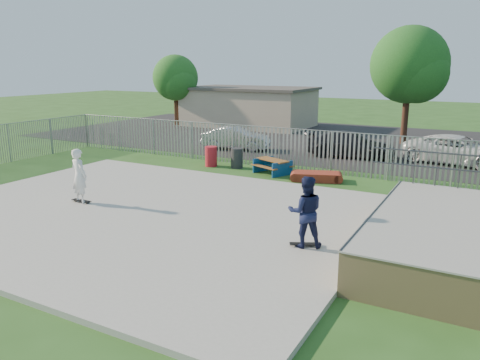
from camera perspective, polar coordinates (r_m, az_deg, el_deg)
The scene contains 19 objects.
ground at distance 16.24m, azimuth -11.64°, elevation -4.19°, with size 120.00×120.00×0.00m, color #274F1B.
concrete_slab at distance 16.21m, azimuth -11.65°, elevation -3.94°, with size 15.00×12.00×0.15m, color #9F9F99.
quarter_pipe at distance 13.49m, azimuth 24.54°, elevation -6.44°, with size 5.50×7.05×2.19m.
fence at distance 19.08m, azimuth -0.57°, elevation 1.90°, with size 26.04×16.02×2.00m.
picnic_table at distance 21.91m, azimuth 3.99°, elevation 1.68°, with size 2.01×1.86×0.68m.
funbox at distance 20.78m, azimuth 9.28°, elevation 0.42°, with size 2.10×1.52×0.38m.
trash_bin_red at distance 23.49m, azimuth -3.55°, elevation 2.89°, with size 0.60×0.60×1.00m, color #AB1A26.
trash_bin_grey at distance 23.04m, azimuth -0.39°, elevation 2.68°, with size 0.59×0.59×0.98m, color #262629.
parking_lot at distance 32.70m, azimuth 10.32°, elevation 4.92°, with size 40.00×18.00×0.02m, color black.
car_silver at distance 28.11m, azimuth -0.47°, elevation 5.11°, with size 1.41×4.06×1.34m, color #B4B4B9.
car_dark at distance 26.42m, azimuth 13.34°, elevation 4.25°, with size 1.96×4.83×1.40m, color black.
car_white at distance 26.35m, azimuth 25.00°, elevation 3.35°, with size 2.40×5.20×1.44m, color white.
building at distance 39.29m, azimuth 1.08°, elevation 8.95°, with size 10.40×6.40×3.20m.
tree_left at distance 40.16m, azimuth -7.88°, elevation 12.23°, with size 3.77×3.77×5.82m.
tree_mid at distance 31.68m, azimuth 19.94°, elevation 13.04°, with size 4.77×4.77×7.36m.
skateboard_a at distance 12.96m, azimuth 7.85°, elevation -7.82°, with size 0.80×0.54×0.08m.
skateboard_b at distance 17.75m, azimuth -18.77°, elevation -2.47°, with size 0.80×0.20×0.08m.
skater_navy at distance 12.65m, azimuth 7.99°, elevation -3.86°, with size 0.95×0.74×1.96m, color #131A3E.
skater_white at distance 17.52m, azimuth -19.01°, elevation 0.48°, with size 0.71×0.47×1.96m, color white.
Camera 1 is at (10.11, -11.71, 4.94)m, focal length 35.00 mm.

